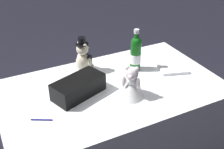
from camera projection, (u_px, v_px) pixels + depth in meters
name	position (u px, v px, depth m)	size (l,w,h in m)	color
reception_table	(112.00, 127.00, 2.16)	(1.51, 0.89, 0.73)	white
teddy_bear_groom	(84.00, 58.00, 2.12)	(0.14, 0.14, 0.27)	beige
teddy_bear_bride	(132.00, 83.00, 1.84)	(0.21, 0.21, 0.23)	white
champagne_bottle	(136.00, 53.00, 2.11)	(0.08, 0.08, 0.32)	#0F5413
signing_pen	(41.00, 120.00, 1.67)	(0.12, 0.07, 0.01)	navy
gift_case_black	(78.00, 87.00, 1.86)	(0.38, 0.27, 0.12)	black
guestbook	(171.00, 66.00, 2.21)	(0.21, 0.26, 0.02)	white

